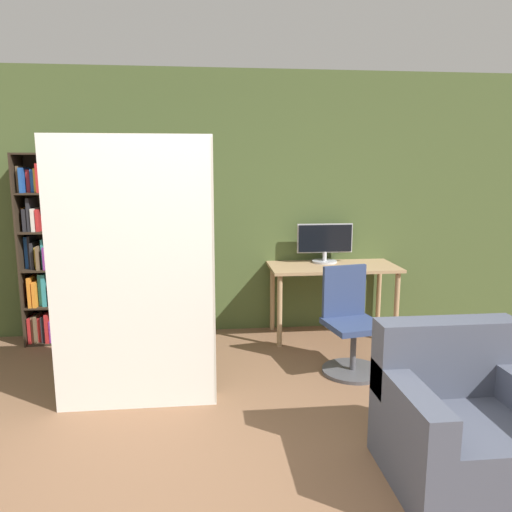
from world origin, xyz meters
TOP-DOWN VIEW (x-y plane):
  - wall_back at (0.00, 3.07)m, footprint 8.00×0.06m
  - desk at (1.25, 2.73)m, footprint 1.30×0.63m
  - monitor at (1.20, 2.90)m, footprint 0.58×0.26m
  - office_chair at (1.18, 1.83)m, footprint 0.52×0.52m
  - bookshelf at (-1.55, 2.90)m, footprint 0.71×0.35m
  - mattress_near at (-0.55, 1.40)m, footprint 1.14×0.21m
  - armchair at (1.36, 0.31)m, footprint 0.85×0.80m

SIDE VIEW (x-z plane):
  - armchair at x=1.36m, z-range -0.11..0.74m
  - office_chair at x=1.18m, z-range -0.09..0.80m
  - desk at x=1.25m, z-range 0.27..1.02m
  - bookshelf at x=-1.55m, z-range -0.05..1.82m
  - monitor at x=1.20m, z-range 0.76..1.17m
  - mattress_near at x=-0.55m, z-range 0.00..1.96m
  - wall_back at x=0.00m, z-range 0.00..2.70m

